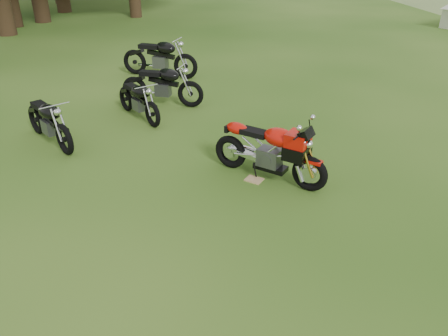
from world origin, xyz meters
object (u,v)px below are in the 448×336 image
Objects in this scene: sport_motorcycle at (269,146)px; vintage_moto_c at (162,84)px; vintage_moto_d at (159,56)px; vintage_moto_a at (48,120)px; vintage_moto_b at (138,99)px; plywood_board at (254,180)px.

vintage_moto_c is at bearing 153.85° from sport_motorcycle.
vintage_moto_a is at bearing -90.52° from vintage_moto_d.
vintage_moto_c is 0.89× the size of vintage_moto_d.
sport_motorcycle reaches higher than vintage_moto_b.
vintage_moto_d reaches higher than plywood_board.
sport_motorcycle is at bearing 6.47° from vintage_moto_b.
vintage_moto_c reaches higher than vintage_moto_a.
vintage_moto_a is at bearing -161.71° from plywood_board.
vintage_moto_a is (-3.74, -1.24, 0.46)m from plywood_board.
sport_motorcycle is 0.88× the size of vintage_moto_d.
vintage_moto_b is at bearing -99.88° from vintage_moto_c.
vintage_moto_a is (-3.86, -1.44, -0.09)m from sport_motorcycle.
sport_motorcycle is 6.27m from vintage_moto_d.
vintage_moto_b is at bearing 169.41° from plywood_board.
vintage_moto_d is at bearing 150.09° from plywood_board.
vintage_moto_c is at bearing -63.69° from vintage_moto_d.
vintage_moto_a is 2.80m from vintage_moto_c.
vintage_moto_a is 0.83× the size of vintage_moto_d.
vintage_moto_b is (-3.57, 0.44, -0.12)m from sport_motorcycle.
plywood_board is at bearing -47.88° from vintage_moto_c.
vintage_moto_d is at bearing 112.99° from vintage_moto_c.
sport_motorcycle is 7.10× the size of plywood_board.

